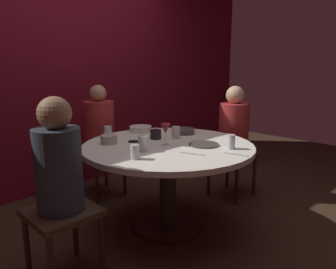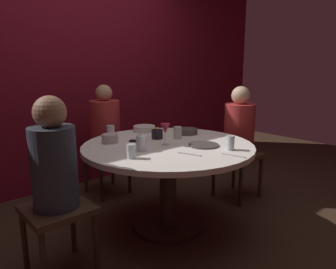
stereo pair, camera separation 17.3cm
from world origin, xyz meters
name	(u,v)px [view 2 (the right image)]	position (x,y,z in m)	size (l,w,h in m)	color
ground_plane	(168,226)	(0.00, 0.00, 0.00)	(8.00, 8.00, 0.00)	#382619
back_wall	(79,70)	(0.00, 1.50, 1.30)	(6.00, 0.10, 2.60)	maroon
dining_table	(168,161)	(0.00, 0.00, 0.58)	(1.39, 1.39, 0.72)	silver
seated_diner_left	(54,168)	(-0.94, 0.00, 0.73)	(0.40, 0.40, 1.18)	#3F2D1E
seated_diner_back	(105,128)	(0.00, 0.99, 0.71)	(0.40, 0.40, 1.16)	#3F2D1E
seated_diner_right	(239,130)	(0.95, 0.00, 0.71)	(0.40, 0.40, 1.15)	#3F2D1E
candle_holder	(157,134)	(0.06, 0.21, 0.76)	(0.10, 0.10, 0.10)	black
wine_glass	(165,129)	(-0.04, -0.01, 0.85)	(0.08, 0.08, 0.18)	silver
dinner_plate	(203,145)	(0.17, -0.23, 0.73)	(0.24, 0.24, 0.01)	#4C4742
cell_phone	(138,141)	(-0.13, 0.24, 0.73)	(0.07, 0.14, 0.01)	black
bowl_serving_large	(187,131)	(0.39, 0.17, 0.75)	(0.19, 0.19, 0.05)	#4C4742
bowl_salad_center	(144,129)	(0.16, 0.53, 0.75)	(0.21, 0.21, 0.05)	silver
bowl_small_white	(110,138)	(-0.33, 0.36, 0.76)	(0.14, 0.14, 0.07)	#B2ADA3
cup_near_candle	(178,133)	(0.20, 0.10, 0.78)	(0.07, 0.07, 0.10)	beige
cup_by_left_diner	(230,143)	(0.23, -0.45, 0.78)	(0.06, 0.06, 0.11)	silver
cup_by_right_diner	(131,151)	(-0.46, -0.14, 0.77)	(0.06, 0.06, 0.10)	silver
cup_center_front	(141,143)	(-0.28, -0.02, 0.78)	(0.07, 0.07, 0.12)	silver
cup_far_edge	(111,131)	(-0.20, 0.56, 0.77)	(0.07, 0.07, 0.10)	silver
fork_near_plate	(234,156)	(0.12, -0.57, 0.73)	(0.02, 0.18, 0.01)	#B7B7BC
knife_near_plate	(189,154)	(-0.09, -0.34, 0.73)	(0.02, 0.18, 0.01)	#B7B7BC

